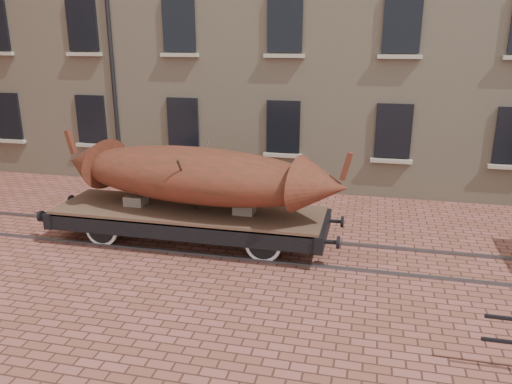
# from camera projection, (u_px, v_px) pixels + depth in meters

# --- Properties ---
(ground) EXTENTS (90.00, 90.00, 0.00)m
(ground) POSITION_uv_depth(u_px,v_px,m) (348.00, 257.00, 11.86)
(ground) COLOR brown
(rail_track) EXTENTS (30.00, 1.52, 0.06)m
(rail_track) POSITION_uv_depth(u_px,v_px,m) (348.00, 256.00, 11.85)
(rail_track) COLOR #59595E
(rail_track) RESTS_ON ground
(flatcar_wagon) EXTENTS (7.60, 2.06, 1.15)m
(flatcar_wagon) POSITION_uv_depth(u_px,v_px,m) (189.00, 216.00, 12.52)
(flatcar_wagon) COLOR brown
(flatcar_wagon) RESTS_ON ground
(iron_boat) EXTENTS (7.58, 2.92, 1.78)m
(iron_boat) POSITION_uv_depth(u_px,v_px,m) (195.00, 175.00, 12.15)
(iron_boat) COLOR maroon
(iron_boat) RESTS_ON flatcar_wagon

